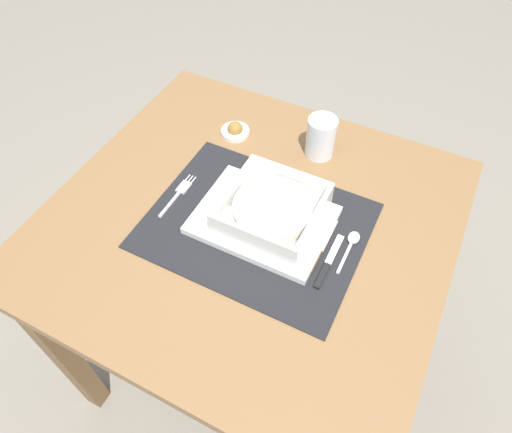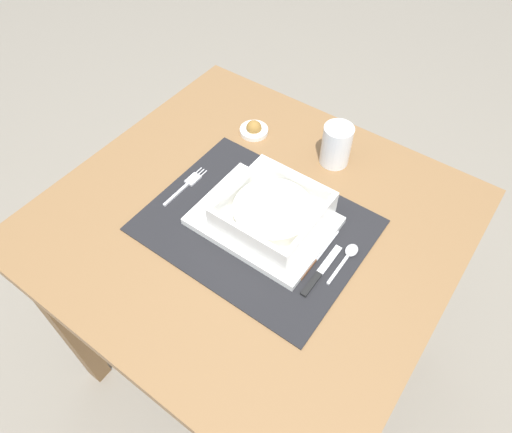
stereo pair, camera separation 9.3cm
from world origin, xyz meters
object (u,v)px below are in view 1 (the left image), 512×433
Objects in this scene: porridge_bowl at (272,210)px; bread_knife at (321,249)px; butter_knife at (327,264)px; spoon at (352,242)px; fork at (180,192)px; dining_table at (250,248)px; condiment_saucer at (235,131)px; drinking_glass at (321,139)px.

porridge_bowl reaches higher than bread_knife.
spoon is at bearing 74.20° from butter_knife.
porridge_bowl is 0.22m from fork.
fork is 1.23× the size of spoon.
condiment_saucer is (-0.15, 0.22, 0.12)m from dining_table.
spoon is 0.08m from butter_knife.
porridge_bowl is at bearing 10.39° from dining_table.
bread_knife is (0.33, -0.00, 0.00)m from fork.
dining_table is at bearing 171.81° from butter_knife.
butter_knife is (0.36, -0.03, 0.00)m from fork.
condiment_saucer reaches higher than spoon.
condiment_saucer is (-0.34, 0.26, 0.00)m from butter_knife.
drinking_glass reaches higher than fork.
bread_knife is 0.28m from drinking_glass.
butter_knife is 1.37× the size of drinking_glass.
drinking_glass is 1.42× the size of condiment_saucer.
porridge_bowl is 1.40× the size of butter_knife.
drinking_glass is at bearing 87.96° from porridge_bowl.
porridge_bowl is 1.75× the size of spoon.
drinking_glass is (0.06, 0.25, 0.15)m from dining_table.
fork is 0.23m from condiment_saucer.
condiment_saucer reaches higher than fork.
butter_knife is at bearing -65.14° from drinking_glass.
bread_knife is 2.02× the size of condiment_saucer.
drinking_glass reaches higher than condiment_saucer.
drinking_glass is 0.21m from condiment_saucer.
fork is 0.99× the size of butter_knife.
bread_knife is at bearing -3.50° from dining_table.
dining_table is at bearing 0.14° from fork.
bread_knife is (-0.05, -0.04, -0.00)m from spoon.
dining_table is 0.23m from butter_knife.
dining_table is 8.38× the size of drinking_glass.
butter_knife is (0.19, -0.04, 0.12)m from dining_table.
drinking_glass is (0.22, 0.26, 0.04)m from fork.
fork is 1.92× the size of condiment_saucer.
condiment_saucer reaches higher than butter_knife.
porridge_bowl is 0.24m from drinking_glass.
fork is at bearing -173.83° from spoon.
spoon is 0.41m from condiment_saucer.
bread_knife is (0.17, -0.01, 0.12)m from dining_table.
bread_knife is at bearing -67.36° from drinking_glass.
bread_knife is 0.39m from condiment_saucer.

